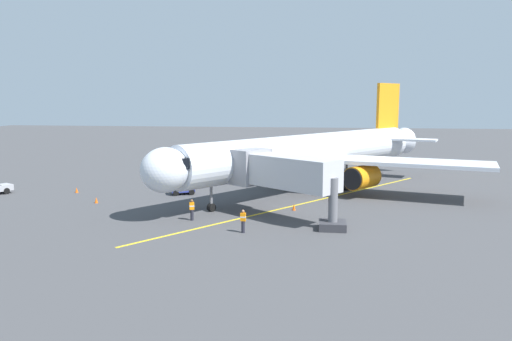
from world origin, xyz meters
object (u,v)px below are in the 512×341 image
(jet_bridge, at_px, (277,172))
(tug_near_nose, at_px, (183,187))
(safety_cone_nose_right, at_px, (96,200))
(ground_crew_marshaller, at_px, (243,221))
(ground_crew_wing_walker, at_px, (192,209))
(safety_cone_nose_left, at_px, (294,207))
(safety_cone_wing_port, at_px, (77,190))
(airplane, at_px, (311,153))

(jet_bridge, xyz_separation_m, tug_near_nose, (10.31, -8.47, -3.06))
(safety_cone_nose_right, bearing_deg, tug_near_nose, -142.77)
(tug_near_nose, bearing_deg, ground_crew_marshaller, 121.34)
(tug_near_nose, bearing_deg, ground_crew_wing_walker, 109.25)
(jet_bridge, height_order, tug_near_nose, jet_bridge)
(jet_bridge, xyz_separation_m, safety_cone_nose_left, (-1.28, -2.61, -3.49))
(jet_bridge, height_order, safety_cone_wing_port, jet_bridge)
(tug_near_nose, bearing_deg, safety_cone_nose_right, 37.23)
(ground_crew_marshaller, xyz_separation_m, ground_crew_wing_walker, (4.64, -3.13, 0.00))
(airplane, distance_m, jet_bridge, 12.50)
(ground_crew_marshaller, bearing_deg, safety_cone_nose_left, -112.85)
(ground_crew_marshaller, bearing_deg, jet_bridge, -111.08)
(airplane, xyz_separation_m, safety_cone_nose_right, (19.75, 8.99, -3.73))
(jet_bridge, bearing_deg, safety_cone_nose_right, -10.67)
(tug_near_nose, height_order, safety_cone_nose_left, tug_near_nose)
(airplane, xyz_separation_m, tug_near_nose, (12.87, 3.76, -3.30))
(airplane, bearing_deg, ground_crew_wing_walker, 57.22)
(jet_bridge, relative_size, safety_cone_nose_left, 18.63)
(ground_crew_wing_walker, distance_m, tug_near_nose, 11.14)
(safety_cone_wing_port, bearing_deg, ground_crew_marshaller, 146.25)
(safety_cone_nose_right, bearing_deg, safety_cone_wing_port, -46.99)
(jet_bridge, relative_size, ground_crew_wing_walker, 5.99)
(tug_near_nose, bearing_deg, jet_bridge, 140.60)
(jet_bridge, distance_m, safety_cone_nose_left, 4.54)
(airplane, relative_size, tug_near_nose, 12.71)
(airplane, xyz_separation_m, ground_crew_wing_walker, (9.19, 14.28, -3.12))
(ground_crew_marshaller, distance_m, safety_cone_wing_port, 23.42)
(airplane, xyz_separation_m, jet_bridge, (2.56, 12.23, -0.24))
(ground_crew_wing_walker, relative_size, safety_cone_nose_right, 3.11)
(ground_crew_marshaller, relative_size, safety_cone_nose_right, 3.11)
(ground_crew_marshaller, height_order, ground_crew_wing_walker, same)
(airplane, height_order, safety_cone_wing_port, airplane)
(airplane, distance_m, safety_cone_wing_port, 24.71)
(jet_bridge, relative_size, safety_cone_wing_port, 18.63)
(ground_crew_wing_walker, bearing_deg, safety_cone_wing_port, -33.66)
(safety_cone_nose_left, xyz_separation_m, safety_cone_nose_right, (18.47, -0.63, 0.00))
(safety_cone_nose_left, bearing_deg, safety_cone_wing_port, -12.92)
(ground_crew_wing_walker, distance_m, safety_cone_wing_port, 17.83)
(airplane, height_order, safety_cone_nose_right, airplane)
(jet_bridge, distance_m, safety_cone_wing_port, 23.11)
(airplane, height_order, safety_cone_nose_left, airplane)
(ground_crew_marshaller, relative_size, tug_near_nose, 0.63)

